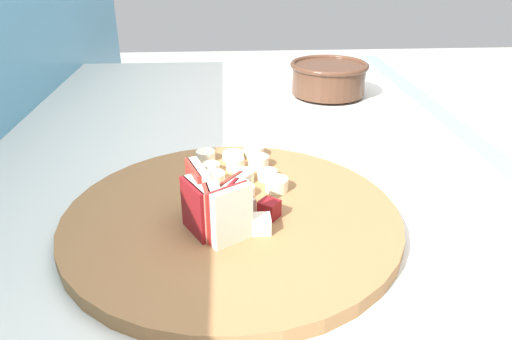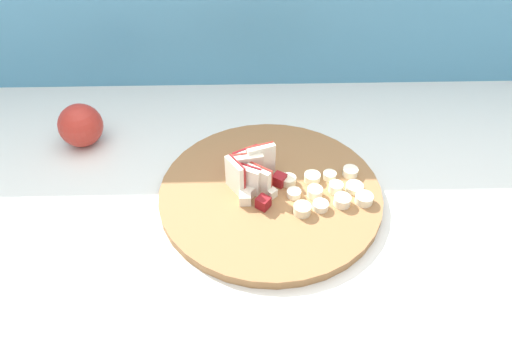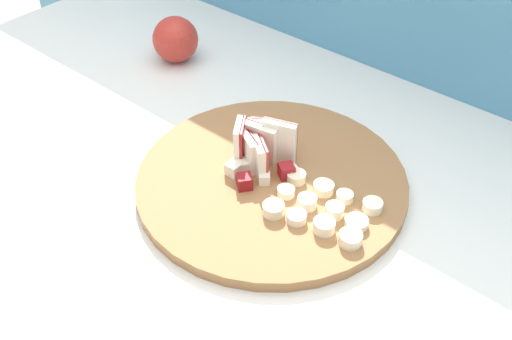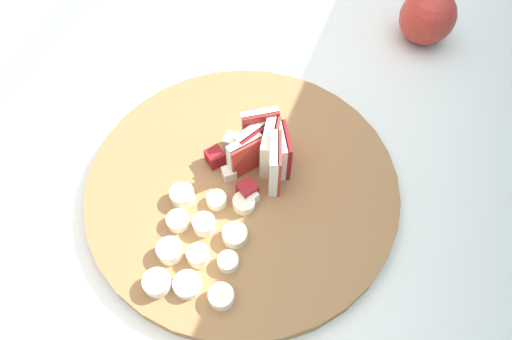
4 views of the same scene
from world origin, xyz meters
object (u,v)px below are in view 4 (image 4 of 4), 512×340
Objects in this scene: apple_wedge_fan at (266,149)px; whole_apple at (428,17)px; banana_slice_rows at (199,242)px; cutting_board at (242,184)px; apple_dice_pile at (234,165)px.

whole_apple is at bearing 156.09° from apple_wedge_fan.
banana_slice_rows is 1.78× the size of whole_apple.
whole_apple reaches higher than cutting_board.
cutting_board is 0.10m from banana_slice_rows.
banana_slice_rows reaches higher than cutting_board.
apple_dice_pile is (0.02, -0.03, -0.02)m from apple_wedge_fan.
apple_dice_pile is at bearing -128.26° from cutting_board.
cutting_board is 0.05m from apple_wedge_fan.
apple_wedge_fan is 1.02× the size of apple_dice_pile.
cutting_board is 4.54× the size of whole_apple.
whole_apple is at bearing 153.04° from apple_dice_pile.
banana_slice_rows is (0.11, 0.00, -0.00)m from apple_dice_pile.
apple_wedge_fan reaches higher than apple_dice_pile.
whole_apple is (-0.44, 0.17, 0.02)m from banana_slice_rows.
whole_apple reaches higher than apple_dice_pile.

